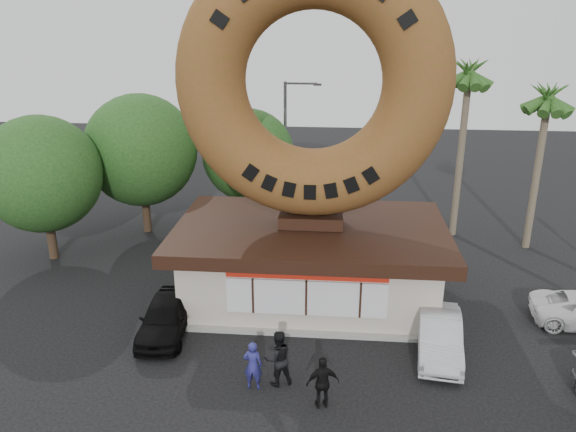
% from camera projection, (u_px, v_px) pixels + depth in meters
% --- Properties ---
extents(ground, '(90.00, 90.00, 0.00)m').
position_uv_depth(ground, '(301.00, 381.00, 18.64)').
color(ground, black).
rests_on(ground, ground).
extents(donut_shop, '(11.20, 7.20, 3.80)m').
position_uv_depth(donut_shop, '(310.00, 259.00, 23.65)').
color(donut_shop, '#BCB0A1').
rests_on(donut_shop, ground).
extents(giant_donut, '(10.55, 2.69, 10.55)m').
position_uv_depth(giant_donut, '(313.00, 82.00, 21.20)').
color(giant_donut, brown).
rests_on(giant_donut, donut_shop).
extents(tree_west, '(6.00, 6.00, 7.65)m').
position_uv_depth(tree_west, '(141.00, 150.00, 30.05)').
color(tree_west, '#473321').
rests_on(tree_west, ground).
extents(tree_mid, '(5.20, 5.20, 6.63)m').
position_uv_depth(tree_mid, '(248.00, 155.00, 31.67)').
color(tree_mid, '#473321').
rests_on(tree_mid, ground).
extents(tree_far, '(5.60, 5.60, 7.14)m').
position_uv_depth(tree_far, '(42.00, 174.00, 26.69)').
color(tree_far, '#473321').
rests_on(tree_far, ground).
extents(palm_near, '(2.60, 2.60, 9.75)m').
position_uv_depth(palm_near, '(469.00, 79.00, 28.30)').
color(palm_near, '#726651').
rests_on(palm_near, ground).
extents(palm_far, '(2.60, 2.60, 8.75)m').
position_uv_depth(palm_far, '(548.00, 103.00, 26.91)').
color(palm_far, '#726651').
rests_on(palm_far, ground).
extents(street_lamp, '(2.11, 0.20, 8.00)m').
position_uv_depth(street_lamp, '(288.00, 144.00, 32.28)').
color(street_lamp, '#59595E').
rests_on(street_lamp, ground).
extents(person_left, '(0.63, 0.43, 1.70)m').
position_uv_depth(person_left, '(253.00, 365.00, 18.05)').
color(person_left, navy).
rests_on(person_left, ground).
extents(person_center, '(1.15, 1.04, 1.94)m').
position_uv_depth(person_center, '(278.00, 358.00, 18.21)').
color(person_center, black).
rests_on(person_center, ground).
extents(person_right, '(1.10, 0.67, 1.75)m').
position_uv_depth(person_right, '(323.00, 383.00, 17.16)').
color(person_right, black).
rests_on(person_right, ground).
extents(car_black, '(1.96, 4.26, 1.41)m').
position_uv_depth(car_black, '(165.00, 317.00, 21.24)').
color(car_black, black).
rests_on(car_black, ground).
extents(car_silver, '(1.96, 4.34, 1.38)m').
position_uv_depth(car_silver, '(440.00, 335.00, 20.02)').
color(car_silver, '#B7B8BD').
rests_on(car_silver, ground).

